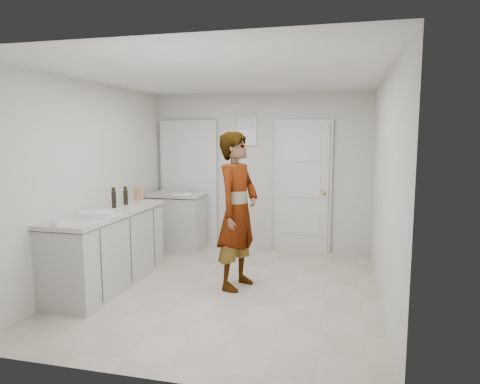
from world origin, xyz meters
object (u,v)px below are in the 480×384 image
(cake_mix_box, at_px, (139,193))
(spice_jar, at_px, (138,199))
(oil_cruet_b, at_px, (114,198))
(egg_bowl, at_px, (58,223))
(person, at_px, (237,211))
(baking_dish, at_px, (97,214))
(oil_cruet_a, at_px, (126,196))

(cake_mix_box, height_order, spice_jar, cake_mix_box)
(oil_cruet_b, relative_size, egg_bowl, 2.26)
(spice_jar, distance_m, oil_cruet_b, 0.54)
(person, xyz_separation_m, baking_dish, (-1.44, -0.69, 0.02))
(oil_cruet_a, xyz_separation_m, oil_cruet_b, (-0.02, -0.27, 0.01))
(oil_cruet_b, distance_m, egg_bowl, 1.09)
(person, bearing_deg, egg_bowl, 142.13)
(oil_cruet_b, bearing_deg, baking_dish, -76.74)
(spice_jar, height_order, oil_cruet_a, oil_cruet_a)
(oil_cruet_a, bearing_deg, cake_mix_box, 93.10)
(person, xyz_separation_m, cake_mix_box, (-1.59, 0.59, 0.09))
(spice_jar, height_order, baking_dish, spice_jar)
(person, xyz_separation_m, spice_jar, (-1.52, 0.45, 0.03))
(baking_dish, bearing_deg, person, 25.48)
(spice_jar, bearing_deg, egg_bowl, -92.54)
(person, xyz_separation_m, oil_cruet_b, (-1.59, -0.08, 0.11))
(egg_bowl, bearing_deg, oil_cruet_b, 89.41)
(oil_cruet_a, distance_m, oil_cruet_b, 0.27)
(oil_cruet_a, xyz_separation_m, baking_dish, (0.12, -0.87, -0.09))
(spice_jar, relative_size, oil_cruet_b, 0.28)
(person, bearing_deg, spice_jar, 89.69)
(oil_cruet_b, bearing_deg, cake_mix_box, 90.40)
(baking_dish, relative_size, egg_bowl, 3.56)
(spice_jar, xyz_separation_m, baking_dish, (0.08, -1.13, -0.01))
(cake_mix_box, relative_size, baking_dish, 0.46)
(cake_mix_box, bearing_deg, oil_cruet_b, -85.73)
(oil_cruet_b, height_order, egg_bowl, oil_cruet_b)
(person, relative_size, oil_cruet_b, 7.07)
(spice_jar, xyz_separation_m, oil_cruet_a, (-0.04, -0.26, 0.08))
(spice_jar, xyz_separation_m, egg_bowl, (-0.07, -1.61, -0.01))
(cake_mix_box, relative_size, spice_jar, 2.61)
(egg_bowl, bearing_deg, person, 36.13)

